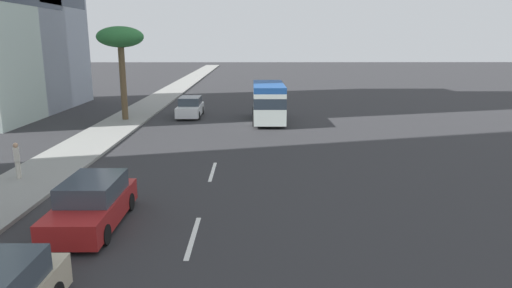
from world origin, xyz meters
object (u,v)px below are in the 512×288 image
at_px(car_fourth, 190,107).
at_px(palm_tree, 120,40).
at_px(minibus_second, 268,101).
at_px(car_third, 92,204).
at_px(pedestrian_near_lamp, 17,159).

distance_m(car_fourth, palm_tree, 7.52).
relative_size(minibus_second, car_third, 1.46).
xyz_separation_m(pedestrian_near_lamp, palm_tree, (15.40, -0.53, 5.14)).
height_order(car_third, car_fourth, car_fourth).
bearing_deg(minibus_second, car_fourth, 69.02).
bearing_deg(car_fourth, car_third, -0.72).
distance_m(car_third, car_fourth, 22.55).
bearing_deg(car_fourth, pedestrian_near_lamp, -16.67).
height_order(car_third, pedestrian_near_lamp, pedestrian_near_lamp).
xyz_separation_m(minibus_second, car_third, (-20.12, 6.63, -0.85)).
xyz_separation_m(minibus_second, pedestrian_near_lamp, (-15.16, 11.61, -0.58)).
height_order(car_third, palm_tree, palm_tree).
relative_size(car_third, palm_tree, 0.66).
height_order(minibus_second, palm_tree, palm_tree).
xyz_separation_m(car_fourth, palm_tree, (-2.19, 4.74, 5.41)).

